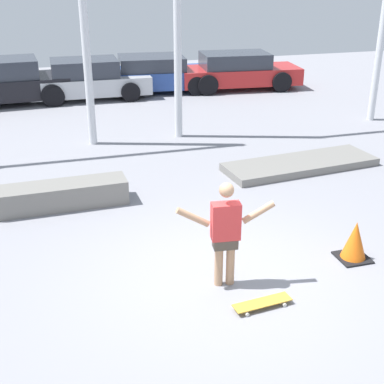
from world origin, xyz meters
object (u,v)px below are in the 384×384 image
object	(u,v)px
grind_box	(61,195)
parked_car_red	(238,71)
manual_pad	(300,164)
parked_car_blue	(155,74)
skateboarder	(225,230)
parked_car_black	(4,82)
parked_car_silver	(89,80)
traffic_cone	(355,241)
skateboard	(262,303)

from	to	relation	value
grind_box	parked_car_red	world-z (taller)	parked_car_red
manual_pad	parked_car_blue	world-z (taller)	parked_car_blue
manual_pad	parked_car_red	distance (m)	8.15
skateboarder	parked_car_blue	distance (m)	12.51
skateboarder	manual_pad	world-z (taller)	skateboarder
parked_car_blue	parked_car_red	size ratio (longest dim) A/B	0.96
skateboarder	parked_car_red	world-z (taller)	skateboarder
grind_box	parked_car_blue	world-z (taller)	parked_car_blue
parked_car_black	grind_box	bearing A→B (deg)	-85.20
grind_box	parked_car_silver	world-z (taller)	parked_car_silver
grind_box	parked_car_black	distance (m)	8.72
parked_car_blue	traffic_cone	distance (m)	12.28
manual_pad	parked_car_black	size ratio (longest dim) A/B	0.80
skateboard	traffic_cone	distance (m)	2.03
traffic_cone	parked_car_blue	bearing A→B (deg)	92.07
parked_car_silver	parked_car_red	xyz separation A→B (m)	(5.31, 0.01, 0.00)
skateboard	parked_car_silver	world-z (taller)	parked_car_silver
skateboarder	parked_car_black	size ratio (longest dim) A/B	0.36
parked_car_black	skateboard	bearing A→B (deg)	-77.39
traffic_cone	parked_car_red	bearing A→B (deg)	78.07
manual_pad	traffic_cone	size ratio (longest dim) A/B	5.52
parked_car_silver	parked_car_black	bearing A→B (deg)	-179.76
skateboarder	grind_box	xyz separation A→B (m)	(-2.08, 3.34, -0.64)
grind_box	parked_car_black	size ratio (longest dim) A/B	0.56
skateboarder	parked_car_blue	xyz separation A→B (m)	(1.72, 12.39, -0.26)
parked_car_black	parked_car_red	distance (m)	7.98
parked_car_silver	parked_car_red	distance (m)	5.31
parked_car_black	traffic_cone	xyz separation A→B (m)	(5.48, -11.84, -0.38)
manual_pad	parked_car_red	xyz separation A→B (m)	(1.49, 8.00, 0.54)
parked_car_black	parked_car_blue	world-z (taller)	parked_car_black
skateboard	traffic_cone	bearing A→B (deg)	16.76
grind_box	parked_car_silver	size ratio (longest dim) A/B	0.62
skateboard	parked_car_black	distance (m)	13.16
manual_pad	skateboard	bearing A→B (deg)	-121.83
parked_car_blue	parked_car_red	world-z (taller)	parked_car_red
skateboarder	parked_car_black	world-z (taller)	skateboarder
manual_pad	parked_car_blue	bearing A→B (deg)	99.79
manual_pad	traffic_cone	world-z (taller)	traffic_cone
grind_box	parked_car_red	size ratio (longest dim) A/B	0.56
parked_car_blue	parked_car_silver	bearing A→B (deg)	-164.08
skateboarder	manual_pad	distance (m)	5.13
parked_car_silver	parked_car_blue	distance (m)	2.41
parked_car_blue	grind_box	bearing A→B (deg)	-107.59
grind_box	skateboard	bearing A→B (deg)	-59.28
skateboard	parked_car_blue	bearing A→B (deg)	77.55
grind_box	traffic_cone	bearing A→B (deg)	-37.23
parked_car_silver	parked_car_blue	xyz separation A→B (m)	(2.36, 0.45, -0.02)
parked_car_blue	parked_car_red	distance (m)	2.98
parked_car_blue	skateboarder	bearing A→B (deg)	-92.74
parked_car_red	traffic_cone	distance (m)	12.10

